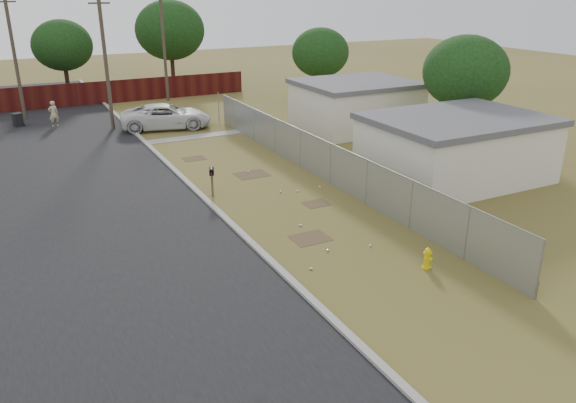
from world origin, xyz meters
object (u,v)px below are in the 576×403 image
mailbox (212,174)px  pickup_truck (166,116)px  trash_bin (18,120)px  fire_hydrant (427,258)px  pedestrian (54,114)px

mailbox → pickup_truck: bearing=82.7°
pickup_truck → trash_bin: 10.17m
trash_bin → mailbox: bearing=-69.4°
mailbox → pickup_truck: size_ratio=0.23×
fire_hydrant → pickup_truck: pickup_truck is taller
pedestrian → trash_bin: 2.56m
mailbox → trash_bin: mailbox is taller
pedestrian → trash_bin: (-2.18, 1.27, -0.42)m
pickup_truck → trash_bin: size_ratio=6.48×
pickup_truck → pedestrian: bearing=72.8°
fire_hydrant → mailbox: bearing=112.2°
mailbox → pickup_truck: (1.74, 13.57, -0.26)m
pedestrian → trash_bin: size_ratio=1.95×
pedestrian → fire_hydrant: bearing=96.0°
fire_hydrant → trash_bin: size_ratio=0.87×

